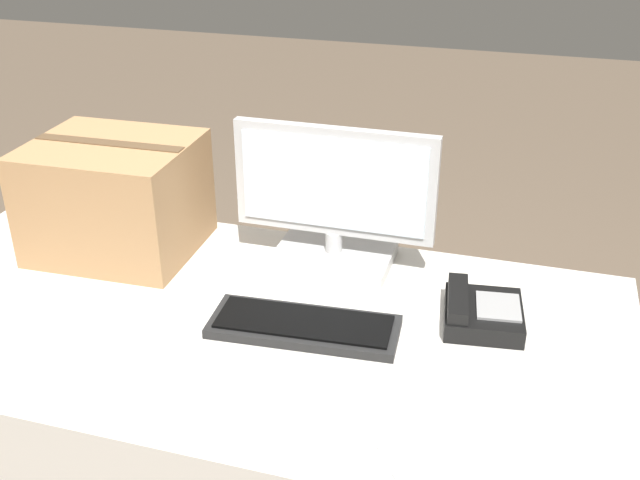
{
  "coord_description": "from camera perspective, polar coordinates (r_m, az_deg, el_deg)",
  "views": [
    {
      "loc": [
        0.6,
        -1.35,
        1.69
      ],
      "look_at": [
        0.15,
        0.15,
        0.87
      ],
      "focal_mm": 42.0,
      "sensor_mm": 36.0,
      "label": 1
    }
  ],
  "objects": [
    {
      "name": "keyboard",
      "position": [
        1.7,
        -1.22,
        -6.56
      ],
      "size": [
        0.44,
        0.19,
        0.03
      ],
      "rotation": [
        0.0,
        0.0,
        0.07
      ],
      "color": "black",
      "rests_on": "office_desk"
    },
    {
      "name": "cardboard_box",
      "position": [
        2.06,
        -15.28,
        3.19
      ],
      "size": [
        0.42,
        0.37,
        0.3
      ],
      "rotation": [
        0.0,
        0.0,
        0.03
      ],
      "color": "#9E754C",
      "rests_on": "office_desk"
    },
    {
      "name": "office_desk",
      "position": [
        1.98,
        -5.6,
        -14.6
      ],
      "size": [
        1.8,
        0.9,
        0.72
      ],
      "color": "beige",
      "rests_on": "ground_plane"
    },
    {
      "name": "monitor",
      "position": [
        1.9,
        1.07,
        2.43
      ],
      "size": [
        0.52,
        0.22,
        0.37
      ],
      "color": "#B7B7B7",
      "rests_on": "office_desk"
    },
    {
      "name": "desk_phone",
      "position": [
        1.76,
        12.11,
        -5.4
      ],
      "size": [
        0.2,
        0.21,
        0.07
      ],
      "rotation": [
        0.0,
        0.0,
        0.12
      ],
      "color": "black",
      "rests_on": "office_desk"
    },
    {
      "name": "spoon",
      "position": [
        1.36,
        5.82,
        -17.59
      ],
      "size": [
        0.09,
        0.13,
        0.0
      ],
      "rotation": [
        0.0,
        0.0,
        5.31
      ],
      "color": "#B2B2B7",
      "rests_on": "office_desk"
    }
  ]
}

